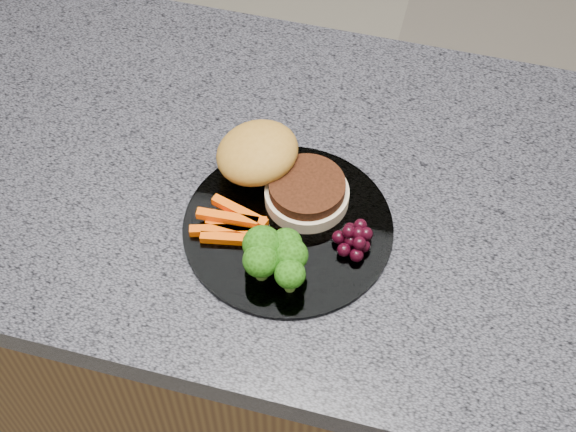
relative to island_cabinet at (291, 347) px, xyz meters
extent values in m
cube|color=brown|center=(0.00, 0.00, 0.00)|extent=(1.20, 0.60, 0.86)
cube|color=#53535E|center=(0.00, 0.00, 0.45)|extent=(1.20, 0.60, 0.04)
cylinder|color=white|center=(0.01, -0.08, 0.47)|extent=(0.26, 0.26, 0.01)
cylinder|color=beige|center=(0.03, -0.03, 0.49)|extent=(0.12, 0.12, 0.02)
cylinder|color=#401A0C|center=(0.03, -0.03, 0.50)|extent=(0.11, 0.11, 0.02)
ellipsoid|color=#AB782A|center=(-0.05, 0.00, 0.51)|extent=(0.12, 0.12, 0.06)
cube|color=#FC5604|center=(-0.05, -0.09, 0.48)|extent=(0.08, 0.02, 0.01)
cube|color=#FC5604|center=(-0.04, -0.10, 0.48)|extent=(0.08, 0.02, 0.01)
cube|color=#FC5604|center=(-0.06, -0.11, 0.48)|extent=(0.08, 0.03, 0.01)
cube|color=#FC5604|center=(-0.04, -0.08, 0.49)|extent=(0.08, 0.03, 0.01)
cube|color=#FC5604|center=(-0.06, -0.09, 0.49)|extent=(0.08, 0.02, 0.01)
cube|color=#FC5604|center=(-0.04, -0.12, 0.48)|extent=(0.08, 0.03, 0.01)
cylinder|color=olive|center=(0.00, -0.13, 0.49)|extent=(0.02, 0.02, 0.02)
ellipsoid|color=#163C08|center=(0.00, -0.13, 0.51)|extent=(0.05, 0.05, 0.04)
cylinder|color=olive|center=(0.03, -0.14, 0.49)|extent=(0.01, 0.01, 0.02)
ellipsoid|color=#163C08|center=(0.03, -0.14, 0.51)|extent=(0.04, 0.04, 0.04)
cylinder|color=olive|center=(0.00, -0.15, 0.49)|extent=(0.01, 0.01, 0.02)
ellipsoid|color=#163C08|center=(0.00, -0.15, 0.51)|extent=(0.04, 0.04, 0.04)
cylinder|color=olive|center=(0.04, -0.16, 0.49)|extent=(0.01, 0.01, 0.02)
ellipsoid|color=#163C08|center=(0.04, -0.16, 0.51)|extent=(0.04, 0.04, 0.03)
cylinder|color=olive|center=(0.03, -0.12, 0.49)|extent=(0.01, 0.01, 0.02)
ellipsoid|color=#163C08|center=(0.03, -0.12, 0.51)|extent=(0.04, 0.04, 0.03)
sphere|color=black|center=(0.10, -0.08, 0.48)|extent=(0.02, 0.02, 0.02)
sphere|color=black|center=(0.11, -0.09, 0.48)|extent=(0.02, 0.02, 0.02)
sphere|color=black|center=(0.11, -0.07, 0.48)|extent=(0.02, 0.02, 0.02)
sphere|color=black|center=(0.09, -0.07, 0.48)|extent=(0.02, 0.02, 0.02)
sphere|color=black|center=(0.08, -0.08, 0.48)|extent=(0.02, 0.02, 0.02)
sphere|color=black|center=(0.09, -0.10, 0.48)|extent=(0.02, 0.02, 0.02)
sphere|color=black|center=(0.11, -0.10, 0.48)|extent=(0.02, 0.02, 0.02)
sphere|color=black|center=(0.10, -0.08, 0.50)|extent=(0.02, 0.02, 0.02)
sphere|color=black|center=(0.09, -0.08, 0.50)|extent=(0.02, 0.02, 0.02)
sphere|color=black|center=(0.11, -0.09, 0.50)|extent=(0.02, 0.02, 0.02)
sphere|color=black|center=(0.10, -0.07, 0.50)|extent=(0.02, 0.02, 0.02)
sphere|color=black|center=(0.11, -0.08, 0.50)|extent=(0.02, 0.02, 0.02)
camera|label=1|loc=(0.16, -0.63, 1.28)|focal=50.00mm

